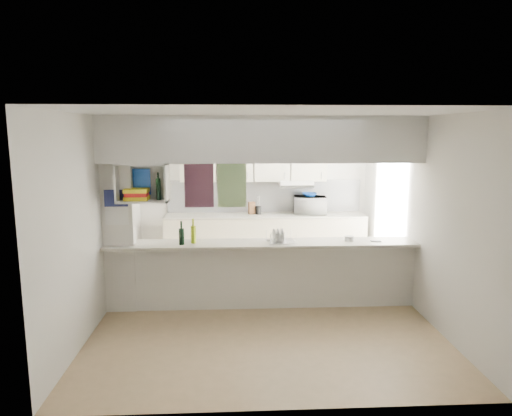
{
  "coord_description": "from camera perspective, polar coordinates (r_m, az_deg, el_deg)",
  "views": [
    {
      "loc": [
        -0.39,
        -6.01,
        2.39
      ],
      "look_at": [
        -0.05,
        0.5,
        1.31
      ],
      "focal_mm": 32.0,
      "sensor_mm": 36.0,
      "label": 1
    }
  ],
  "objects": [
    {
      "name": "floor",
      "position": [
        6.48,
        0.72,
        -12.22
      ],
      "size": [
        4.8,
        4.8,
        0.0
      ],
      "primitive_type": "plane",
      "color": "#9C815A",
      "rests_on": "ground"
    },
    {
      "name": "ceiling",
      "position": [
        6.03,
        0.77,
        11.42
      ],
      "size": [
        4.8,
        4.8,
        0.0
      ],
      "primitive_type": "plane",
      "color": "white",
      "rests_on": "wall_back"
    },
    {
      "name": "wall_back",
      "position": [
        8.49,
        -0.3,
        2.04
      ],
      "size": [
        4.2,
        0.0,
        4.2
      ],
      "primitive_type": "plane",
      "rotation": [
        1.57,
        0.0,
        0.0
      ],
      "color": "silver",
      "rests_on": "floor"
    },
    {
      "name": "wall_left",
      "position": [
        6.34,
        -18.55,
        -0.96
      ],
      "size": [
        0.0,
        4.8,
        4.8
      ],
      "primitive_type": "plane",
      "rotation": [
        1.57,
        0.0,
        1.57
      ],
      "color": "silver",
      "rests_on": "floor"
    },
    {
      "name": "wall_right",
      "position": [
        6.6,
        19.27,
        -0.62
      ],
      "size": [
        0.0,
        4.8,
        4.8
      ],
      "primitive_type": "plane",
      "rotation": [
        1.57,
        0.0,
        -1.57
      ],
      "color": "silver",
      "rests_on": "floor"
    },
    {
      "name": "servery_partition",
      "position": [
        6.06,
        -0.89,
        2.5
      ],
      "size": [
        4.2,
        0.5,
        2.6
      ],
      "color": "silver",
      "rests_on": "floor"
    },
    {
      "name": "cubby_shelf",
      "position": [
        6.1,
        -14.08,
        2.75
      ],
      "size": [
        0.65,
        0.35,
        0.5
      ],
      "color": "white",
      "rests_on": "bulkhead"
    },
    {
      "name": "kitchen_run",
      "position": [
        8.32,
        0.89,
        -1.43
      ],
      "size": [
        3.6,
        0.63,
        2.24
      ],
      "color": "#EEE7C9",
      "rests_on": "floor"
    },
    {
      "name": "microwave",
      "position": [
        8.38,
        6.78,
        0.35
      ],
      "size": [
        0.62,
        0.45,
        0.32
      ],
      "primitive_type": "imported",
      "rotation": [
        0.0,
        0.0,
        3.03
      ],
      "color": "white",
      "rests_on": "bench_top"
    },
    {
      "name": "bowl",
      "position": [
        8.35,
        6.7,
        1.66
      ],
      "size": [
        0.28,
        0.28,
        0.07
      ],
      "primitive_type": "imported",
      "color": "#0D3794",
      "rests_on": "microwave"
    },
    {
      "name": "dish_rack",
      "position": [
        6.18,
        3.11,
        -3.59
      ],
      "size": [
        0.4,
        0.33,
        0.2
      ],
      "rotation": [
        0.0,
        0.0,
        0.14
      ],
      "color": "silver",
      "rests_on": "breakfast_bar"
    },
    {
      "name": "cup",
      "position": [
        6.17,
        3.05,
        -3.75
      ],
      "size": [
        0.16,
        0.16,
        0.1
      ],
      "primitive_type": "imported",
      "rotation": [
        0.0,
        0.0,
        -0.35
      ],
      "color": "white",
      "rests_on": "dish_rack"
    },
    {
      "name": "wine_bottles",
      "position": [
        6.15,
        -8.54,
        -3.34
      ],
      "size": [
        0.22,
        0.15,
        0.33
      ],
      "color": "black",
      "rests_on": "breakfast_bar"
    },
    {
      "name": "plastic_tubs",
      "position": [
        6.42,
        11.86,
        -3.76
      ],
      "size": [
        0.48,
        0.17,
        0.06
      ],
      "color": "silver",
      "rests_on": "breakfast_bar"
    },
    {
      "name": "utensil_jar",
      "position": [
        8.29,
        0.28,
        -0.28
      ],
      "size": [
        0.11,
        0.11,
        0.15
      ],
      "primitive_type": "cylinder",
      "color": "black",
      "rests_on": "bench_top"
    },
    {
      "name": "knife_block",
      "position": [
        8.31,
        -0.55,
        0.01
      ],
      "size": [
        0.13,
        0.11,
        0.22
      ],
      "primitive_type": "cube",
      "rotation": [
        0.0,
        0.0,
        0.25
      ],
      "color": "#54341D",
      "rests_on": "bench_top"
    }
  ]
}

